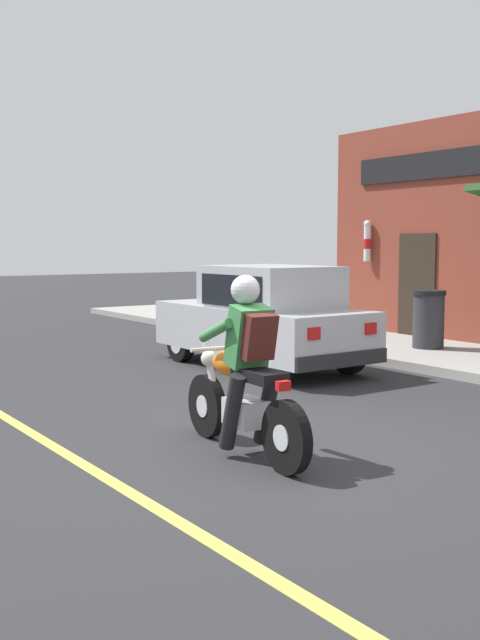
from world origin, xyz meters
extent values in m
plane|color=#2B2B2D|center=(0.00, 0.00, 0.00)|extent=(80.00, 80.00, 0.00)
cube|color=#9E9B93|center=(5.38, 3.00, 0.07)|extent=(2.60, 22.00, 0.14)
cube|color=#2D2319|center=(6.66, 4.52, 1.05)|extent=(0.04, 0.90, 2.10)
cylinder|color=white|center=(6.58, 5.80, 1.90)|extent=(0.14, 0.14, 0.70)
cylinder|color=red|center=(6.58, 5.80, 1.90)|extent=(0.15, 0.15, 0.20)
sphere|color=silver|center=(6.58, 5.80, 2.30)|extent=(0.16, 0.16, 0.16)
cylinder|color=black|center=(-0.42, 0.82, 0.31)|extent=(0.15, 0.63, 0.62)
cylinder|color=silver|center=(-0.42, 0.82, 0.31)|extent=(0.14, 0.23, 0.22)
cylinder|color=black|center=(-0.53, -0.58, 0.31)|extent=(0.15, 0.63, 0.62)
cylinder|color=silver|center=(-0.53, -0.58, 0.31)|extent=(0.14, 0.23, 0.22)
cube|color=silver|center=(-0.48, 0.07, 0.39)|extent=(0.31, 0.42, 0.24)
ellipsoid|color=orange|center=(-0.46, 0.32, 0.80)|extent=(0.34, 0.54, 0.24)
cube|color=black|center=(-0.50, -0.16, 0.76)|extent=(0.30, 0.58, 0.10)
cylinder|color=silver|center=(-0.43, 0.72, 0.62)|extent=(0.10, 0.33, 0.68)
cylinder|color=silver|center=(-0.44, 0.60, 0.91)|extent=(0.56, 0.08, 0.04)
sphere|color=silver|center=(-0.42, 0.77, 0.79)|extent=(0.16, 0.16, 0.16)
cylinder|color=silver|center=(-0.35, -0.34, 0.29)|extent=(0.12, 0.55, 0.08)
cube|color=red|center=(-0.53, -0.53, 0.73)|extent=(0.12, 0.07, 0.08)
cylinder|color=black|center=(-0.66, 0.02, 0.43)|extent=(0.17, 0.36, 0.71)
cylinder|color=black|center=(-0.30, -0.01, 0.43)|extent=(0.17, 0.36, 0.71)
cube|color=#387F42|center=(-0.48, 0.02, 1.08)|extent=(0.36, 0.35, 0.57)
cylinder|color=#387F42|center=(-0.66, 0.28, 1.12)|extent=(0.13, 0.52, 0.26)
cylinder|color=#387F42|center=(-0.26, 0.24, 1.12)|extent=(0.13, 0.52, 0.26)
sphere|color=silver|center=(-0.48, 0.08, 1.49)|extent=(0.26, 0.26, 0.26)
cube|color=#4C1E19|center=(-0.50, -0.14, 1.10)|extent=(0.30, 0.26, 0.42)
cylinder|color=black|center=(1.78, 5.11, 0.30)|extent=(0.18, 0.60, 0.60)
cylinder|color=silver|center=(1.78, 5.11, 0.30)|extent=(0.20, 0.33, 0.33)
cylinder|color=black|center=(3.22, 5.11, 0.30)|extent=(0.18, 0.60, 0.60)
cylinder|color=silver|center=(3.22, 5.11, 0.30)|extent=(0.20, 0.33, 0.33)
cylinder|color=black|center=(1.78, 2.71, 0.30)|extent=(0.18, 0.60, 0.60)
cylinder|color=silver|center=(1.78, 2.71, 0.30)|extent=(0.20, 0.33, 0.33)
cylinder|color=black|center=(3.22, 2.71, 0.30)|extent=(0.18, 0.60, 0.60)
cylinder|color=silver|center=(3.22, 2.71, 0.30)|extent=(0.20, 0.33, 0.33)
cube|color=#B7BABF|center=(2.50, 3.91, 0.60)|extent=(1.64, 3.70, 0.70)
cube|color=#B7BABF|center=(2.50, 3.66, 1.24)|extent=(1.44, 1.90, 0.66)
cube|color=black|center=(2.50, 4.53, 1.19)|extent=(1.32, 0.35, 0.51)
cube|color=black|center=(1.78, 3.66, 1.22)|extent=(0.03, 1.52, 0.46)
cube|color=black|center=(3.23, 3.66, 1.22)|extent=(0.03, 1.52, 0.46)
cube|color=silver|center=(1.99, 5.77, 0.72)|extent=(0.24, 0.04, 0.14)
cube|color=red|center=(1.99, 2.05, 0.74)|extent=(0.20, 0.04, 0.16)
cube|color=silver|center=(3.01, 5.77, 0.72)|extent=(0.24, 0.04, 0.14)
cube|color=red|center=(3.01, 2.05, 0.74)|extent=(0.20, 0.04, 0.16)
cube|color=#28282B|center=(2.50, 5.74, 0.35)|extent=(1.61, 0.12, 0.20)
cube|color=#28282B|center=(2.50, 2.08, 0.35)|extent=(1.61, 0.12, 0.20)
cylinder|color=#2D2D33|center=(5.53, 3.22, 0.59)|extent=(0.52, 0.52, 0.90)
cylinder|color=black|center=(5.53, 3.22, 1.08)|extent=(0.56, 0.56, 0.08)
cube|color=black|center=(5.50, 6.05, 0.16)|extent=(0.36, 0.36, 0.04)
cone|color=orange|center=(5.50, 6.05, 0.46)|extent=(0.28, 0.28, 0.56)
cylinder|color=white|center=(5.50, 6.05, 0.48)|extent=(0.20, 0.20, 0.08)
camera|label=1|loc=(-4.26, -5.30, 1.88)|focal=42.00mm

